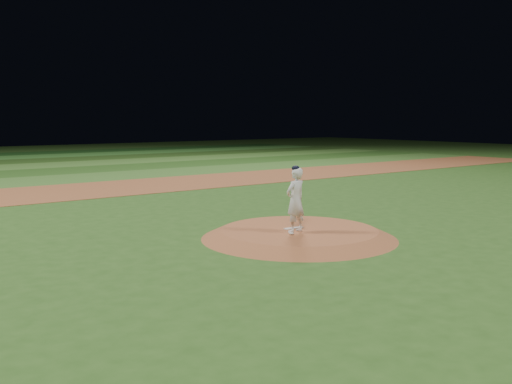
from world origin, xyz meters
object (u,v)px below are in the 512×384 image
Objects in this scene: pitching_rubber at (294,228)px; rosin_bag at (291,233)px; pitcher_on_mound at (295,200)px; pitchers_mound at (299,234)px.

rosin_bag reaches higher than pitching_rubber.
rosin_bag is at bearing -146.66° from pitcher_on_mound.
pitcher_on_mound is at bearing -118.82° from pitching_rubber.
pitching_rubber reaches higher than pitchers_mound.
pitchers_mound is at bearing 35.04° from pitcher_on_mound.
pitcher_on_mound is (0.31, 0.20, 0.87)m from rosin_bag.
rosin_bag is at bearing -127.64° from pitching_rubber.
pitching_rubber is 0.32× the size of pitcher_on_mound.
rosin_bag is 0.07× the size of pitcher_on_mound.
pitchers_mound is 0.82m from rosin_bag.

